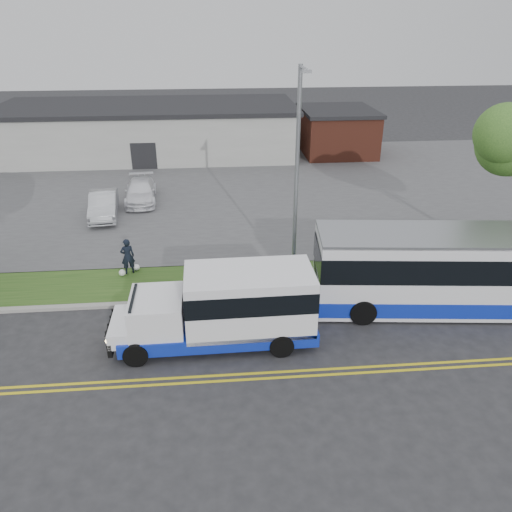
{
  "coord_description": "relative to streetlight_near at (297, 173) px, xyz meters",
  "views": [
    {
      "loc": [
        -0.57,
        -17.7,
        11.37
      ],
      "look_at": [
        1.2,
        2.25,
        1.6
      ],
      "focal_mm": 35.0,
      "sensor_mm": 36.0,
      "label": 1
    }
  ],
  "objects": [
    {
      "name": "streetlight_near",
      "position": [
        0.0,
        0.0,
        0.0
      ],
      "size": [
        0.35,
        1.53,
        9.5
      ],
      "color": "gray",
      "rests_on": "verge"
    },
    {
      "name": "curb",
      "position": [
        -3.0,
        -1.63,
        -5.16
      ],
      "size": [
        80.0,
        0.3,
        0.15
      ],
      "primitive_type": "cube",
      "color": "#9E9B93",
      "rests_on": "ground"
    },
    {
      "name": "ground",
      "position": [
        -3.0,
        -2.73,
        -5.23
      ],
      "size": [
        140.0,
        140.0,
        0.0
      ],
      "primitive_type": "plane",
      "color": "#28282B",
      "rests_on": "ground"
    },
    {
      "name": "transit_bus",
      "position": [
        6.69,
        -2.94,
        -3.49
      ],
      "size": [
        12.63,
        4.06,
        3.44
      ],
      "rotation": [
        0.0,
        0.0,
        -0.1
      ],
      "color": "white",
      "rests_on": "ground"
    },
    {
      "name": "pedestrian",
      "position": [
        -7.76,
        1.27,
        -4.24
      ],
      "size": [
        0.75,
        0.61,
        1.78
      ],
      "primitive_type": "imported",
      "rotation": [
        0.0,
        0.0,
        3.46
      ],
      "color": "black",
      "rests_on": "verge"
    },
    {
      "name": "lane_line_north",
      "position": [
        -3.0,
        -6.58,
        -5.23
      ],
      "size": [
        70.0,
        0.12,
        0.01
      ],
      "primitive_type": "cube",
      "color": "yellow",
      "rests_on": "ground"
    },
    {
      "name": "brick_wing",
      "position": [
        7.5,
        23.27,
        -3.27
      ],
      "size": [
        6.3,
        7.3,
        3.9
      ],
      "color": "brown",
      "rests_on": "ground"
    },
    {
      "name": "verge",
      "position": [
        -3.0,
        0.17,
        -5.18
      ],
      "size": [
        80.0,
        3.3,
        0.1
      ],
      "primitive_type": "cube",
      "color": "#294D19",
      "rests_on": "ground"
    },
    {
      "name": "parked_car_b",
      "position": [
        -8.38,
        11.55,
        -4.44
      ],
      "size": [
        2.28,
        4.88,
        1.38
      ],
      "primitive_type": "imported",
      "rotation": [
        0.0,
        0.0,
        0.07
      ],
      "color": "white",
      "rests_on": "parking_lot"
    },
    {
      "name": "shuttle_bus",
      "position": [
        -3.17,
        -4.52,
        -3.66
      ],
      "size": [
        7.73,
        2.7,
        2.94
      ],
      "rotation": [
        0.0,
        0.0,
        0.01
      ],
      "color": "#1028AE",
      "rests_on": "ground"
    },
    {
      "name": "grocery_bag_left",
      "position": [
        -8.06,
        1.02,
        -4.97
      ],
      "size": [
        0.32,
        0.32,
        0.32
      ],
      "primitive_type": "sphere",
      "color": "white",
      "rests_on": "verge"
    },
    {
      "name": "parked_car_a",
      "position": [
        -10.31,
        8.98,
        -4.38
      ],
      "size": [
        2.12,
        4.7,
        1.5
      ],
      "primitive_type": "imported",
      "rotation": [
        0.0,
        0.0,
        0.12
      ],
      "color": "silver",
      "rests_on": "parking_lot"
    },
    {
      "name": "lane_line_south",
      "position": [
        -3.0,
        -6.88,
        -5.23
      ],
      "size": [
        70.0,
        0.12,
        0.01
      ],
      "primitive_type": "cube",
      "color": "yellow",
      "rests_on": "ground"
    },
    {
      "name": "parking_lot",
      "position": [
        -3.0,
        14.27,
        -5.18
      ],
      "size": [
        80.0,
        25.0,
        0.1
      ],
      "primitive_type": "cube",
      "color": "#4C4C4F",
      "rests_on": "ground"
    },
    {
      "name": "commercial_building",
      "position": [
        -9.0,
        24.27,
        -3.05
      ],
      "size": [
        25.4,
        10.4,
        4.35
      ],
      "color": "#9E9E99",
      "rests_on": "ground"
    },
    {
      "name": "grocery_bag_right",
      "position": [
        -7.46,
        1.52,
        -4.97
      ],
      "size": [
        0.32,
        0.32,
        0.32
      ],
      "primitive_type": "sphere",
      "color": "white",
      "rests_on": "verge"
    }
  ]
}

